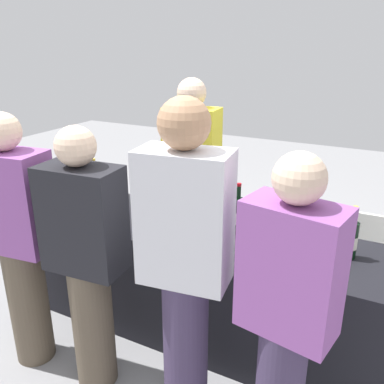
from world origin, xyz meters
The scene contains 21 objects.
ground_plane centered at (0.00, 0.00, 0.00)m, with size 12.00×12.00×0.00m, color gray.
tasting_table centered at (0.00, 0.00, 0.39)m, with size 2.59×0.67×0.78m, color black.
wine_bottle_0 centered at (-0.93, 0.16, 0.89)m, with size 0.08×0.08×0.31m.
wine_bottle_1 centered at (-0.41, 0.15, 0.91)m, with size 0.07×0.07×0.33m.
wine_bottle_2 centered at (-0.25, 0.15, 0.90)m, with size 0.07×0.07×0.32m.
wine_bottle_3 centered at (0.29, 0.07, 0.90)m, with size 0.07×0.07×0.33m.
wine_bottle_4 centered at (0.43, 0.18, 0.89)m, with size 0.07×0.07×0.30m.
wine_bottle_5 centered at (0.61, 0.16, 0.89)m, with size 0.08×0.08×0.30m.
wine_bottle_6 centered at (0.70, 0.06, 0.90)m, with size 0.07×0.07×0.31m.
wine_bottle_7 centered at (0.97, 0.06, 0.90)m, with size 0.07×0.07×0.31m.
wine_glass_0 centered at (-0.92, -0.10, 0.88)m, with size 0.07×0.07×0.13m.
wine_glass_1 centered at (-0.79, -0.18, 0.90)m, with size 0.08×0.08×0.16m.
wine_glass_2 centered at (-0.61, -0.15, 0.88)m, with size 0.07×0.07×0.13m.
wine_glass_3 centered at (0.71, -0.18, 0.89)m, with size 0.07×0.07×0.15m.
ice_bucket centered at (0.75, -0.03, 0.88)m, with size 0.23×0.23×0.19m, color silver.
server_pouring centered at (-0.34, 0.65, 0.91)m, with size 0.45×0.27×1.68m.
guest_0 centered at (-0.78, -0.72, 0.85)m, with size 0.46×0.29×1.59m.
guest_1 centered at (-0.29, -0.69, 0.83)m, with size 0.45×0.27×1.56m.
guest_2 centered at (0.31, -0.67, 0.94)m, with size 0.45×0.29×1.73m.
guest_3 centered at (0.82, -0.70, 0.84)m, with size 0.44×0.29×1.56m.
menu_board centered at (1.05, 0.95, 0.36)m, with size 0.61×0.03×0.72m, color white.
Camera 1 is at (1.14, -2.20, 1.95)m, focal length 38.78 mm.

